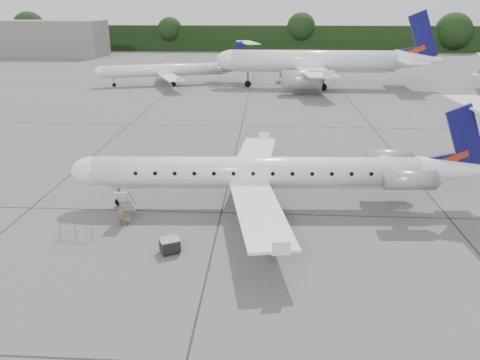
# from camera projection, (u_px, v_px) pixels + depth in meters

# --- Properties ---
(ground) EXTENTS (320.00, 320.00, 0.00)m
(ground) POSITION_uv_depth(u_px,v_px,m) (293.00, 233.00, 30.64)
(ground) COLOR slate
(ground) RESTS_ON ground
(treeline) EXTENTS (260.00, 4.00, 8.00)m
(treeline) POSITION_uv_depth(u_px,v_px,m) (275.00, 39.00, 150.80)
(treeline) COLOR black
(treeline) RESTS_ON ground
(terminal_building) EXTENTS (40.00, 14.00, 10.00)m
(terminal_building) POSITION_uv_depth(u_px,v_px,m) (34.00, 39.00, 135.66)
(terminal_building) COLOR slate
(terminal_building) RESTS_ON ground
(main_regional_jet) EXTENTS (30.80, 22.92, 7.62)m
(main_regional_jet) POSITION_uv_depth(u_px,v_px,m) (255.00, 157.00, 33.34)
(main_regional_jet) COLOR white
(main_regional_jet) RESTS_ON ground
(airstair) EXTENTS (0.96, 2.16, 2.39)m
(airstair) POSITION_uv_depth(u_px,v_px,m) (125.00, 203.00, 32.28)
(airstair) COLOR white
(airstair) RESTS_ON ground
(passenger) EXTENTS (0.60, 0.42, 1.58)m
(passenger) POSITION_uv_depth(u_px,v_px,m) (122.00, 216.00, 31.29)
(passenger) COLOR brown
(passenger) RESTS_ON ground
(safety_railing) EXTENTS (2.19, 0.38, 1.00)m
(safety_railing) POSITION_uv_depth(u_px,v_px,m) (76.00, 232.00, 29.68)
(safety_railing) COLOR gray
(safety_railing) RESTS_ON ground
(baggage_cart) EXTENTS (1.40, 1.31, 0.96)m
(baggage_cart) POSITION_uv_depth(u_px,v_px,m) (170.00, 245.00, 28.04)
(baggage_cart) COLOR black
(baggage_cart) RESTS_ON ground
(bg_narrowbody) EXTENTS (36.76, 26.49, 13.19)m
(bg_narrowbody) POSITION_uv_depth(u_px,v_px,m) (313.00, 50.00, 82.44)
(bg_narrowbody) COLOR white
(bg_narrowbody) RESTS_ON ground
(bg_regional_left) EXTENTS (33.86, 28.41, 7.62)m
(bg_regional_left) POSITION_uv_depth(u_px,v_px,m) (167.00, 64.00, 86.61)
(bg_regional_left) COLOR white
(bg_regional_left) RESTS_ON ground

